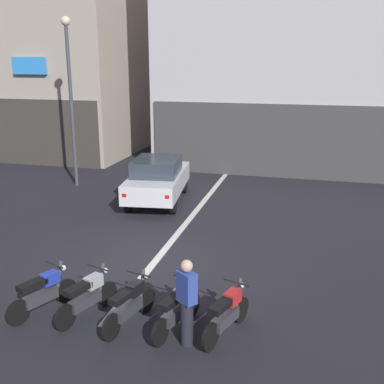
{
  "coord_description": "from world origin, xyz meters",
  "views": [
    {
      "loc": [
        3.74,
        -10.29,
        5.02
      ],
      "look_at": [
        0.51,
        2.0,
        1.4
      ],
      "focal_mm": 43.56,
      "sensor_mm": 36.0,
      "label": 1
    }
  ],
  "objects": [
    {
      "name": "lane_centre_line",
      "position": [
        0.0,
        6.0,
        0.0
      ],
      "size": [
        0.2,
        18.0,
        0.01
      ],
      "primitive_type": "cube",
      "color": "silver",
      "rests_on": "ground"
    },
    {
      "name": "building_mid_block",
      "position": [
        1.89,
        14.01,
        5.51
      ],
      "size": [
        10.97,
        8.03,
        11.05
      ],
      "color": "silver",
      "rests_on": "ground"
    },
    {
      "name": "ground_plane",
      "position": [
        0.0,
        0.0,
        0.0
      ],
      "size": [
        120.0,
        120.0,
        0.0
      ],
      "primitive_type": "plane",
      "color": "#232328"
    },
    {
      "name": "motorcycle_blue_row_leftmost",
      "position": [
        -1.38,
        -2.79,
        0.46
      ],
      "size": [
        0.75,
        1.56,
        0.98
      ],
      "color": "black",
      "rests_on": "ground"
    },
    {
      "name": "motorcycle_red_row_rightmost",
      "position": [
        2.4,
        -2.64,
        0.46
      ],
      "size": [
        0.69,
        1.6,
        0.98
      ],
      "color": "black",
      "rests_on": "ground"
    },
    {
      "name": "motorcycle_white_row_right_mid",
      "position": [
        1.46,
        -2.71,
        0.46
      ],
      "size": [
        0.62,
        1.63,
        0.98
      ],
      "color": "black",
      "rests_on": "ground"
    },
    {
      "name": "motorcycle_black_row_centre",
      "position": [
        0.51,
        -2.77,
        0.46
      ],
      "size": [
        0.59,
        1.64,
        0.98
      ],
      "color": "black",
      "rests_on": "ground"
    },
    {
      "name": "motorcycle_silver_row_left_mid",
      "position": [
        -0.43,
        -2.7,
        0.46
      ],
      "size": [
        0.69,
        1.6,
        0.98
      ],
      "color": "black",
      "rests_on": "ground"
    },
    {
      "name": "street_lamp",
      "position": [
        -5.61,
        6.5,
        4.03
      ],
      "size": [
        0.36,
        0.36,
        6.6
      ],
      "color": "#47474C",
      "rests_on": "ground"
    },
    {
      "name": "person_by_motorcycles",
      "position": [
        1.75,
        -3.11,
        0.86
      ],
      "size": [
        0.42,
        0.39,
        1.67
      ],
      "color": "#23232D",
      "rests_on": "ground"
    },
    {
      "name": "car_white_crossing_near",
      "position": [
        -1.61,
        5.16,
        0.89
      ],
      "size": [
        2.28,
        4.29,
        1.64
      ],
      "color": "black",
      "rests_on": "ground"
    }
  ]
}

